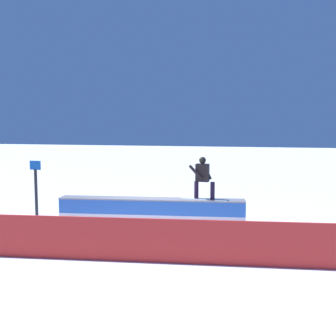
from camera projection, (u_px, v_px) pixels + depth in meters
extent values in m
plane|color=white|center=(151.00, 222.00, 12.32)|extent=(120.00, 120.00, 0.00)
cube|color=blue|center=(151.00, 211.00, 12.29)|extent=(5.98, 1.64, 0.73)
cube|color=white|center=(151.00, 216.00, 12.30)|extent=(5.99, 1.66, 0.17)
cube|color=gray|center=(151.00, 199.00, 12.25)|extent=(5.99, 1.70, 0.04)
cube|color=silver|center=(204.00, 199.00, 12.05)|extent=(1.52, 0.36, 0.01)
cylinder|color=black|center=(196.00, 190.00, 12.12)|extent=(0.15, 0.15, 0.55)
cylinder|color=black|center=(212.00, 191.00, 11.93)|extent=(0.15, 0.15, 0.55)
cube|color=black|center=(202.00, 173.00, 12.00)|extent=(0.41, 0.26, 0.56)
sphere|color=black|center=(203.00, 160.00, 11.96)|extent=(0.22, 0.22, 0.22)
cylinder|color=black|center=(195.00, 172.00, 11.91)|extent=(0.45, 0.12, 0.46)
cylinder|color=black|center=(207.00, 171.00, 12.11)|extent=(0.34, 0.11, 0.53)
cube|color=red|center=(93.00, 239.00, 8.62)|extent=(11.62, 2.31, 0.99)
cylinder|color=#262628|center=(36.00, 194.00, 12.68)|extent=(0.10, 0.10, 1.65)
cube|color=blue|center=(35.00, 165.00, 12.59)|extent=(0.40, 0.04, 0.30)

